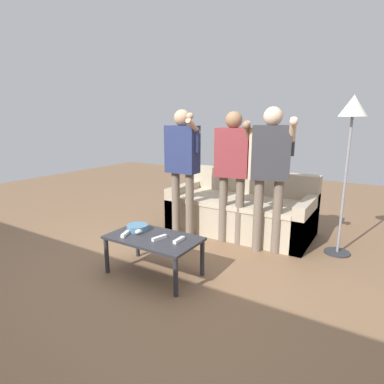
% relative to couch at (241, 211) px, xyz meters
% --- Properties ---
extents(ground_plane, '(12.00, 12.00, 0.00)m').
position_rel_couch_xyz_m(ground_plane, '(-0.14, -1.56, -0.28)').
color(ground_plane, brown).
extents(couch, '(1.88, 0.92, 0.80)m').
position_rel_couch_xyz_m(couch, '(0.00, 0.00, 0.00)').
color(couch, '#B7A88E').
rests_on(couch, ground).
extents(coffee_table, '(0.90, 0.52, 0.39)m').
position_rel_couch_xyz_m(coffee_table, '(-0.23, -1.63, 0.06)').
color(coffee_table, '#2D2D33').
rests_on(coffee_table, ground).
extents(snack_bowl, '(0.22, 0.22, 0.06)m').
position_rel_couch_xyz_m(snack_bowl, '(-0.48, -1.57, 0.14)').
color(snack_bowl, teal).
rests_on(snack_bowl, coffee_table).
extents(game_remote_nunchuk, '(0.06, 0.09, 0.05)m').
position_rel_couch_xyz_m(game_remote_nunchuk, '(-0.40, -1.64, 0.13)').
color(game_remote_nunchuk, white).
rests_on(game_remote_nunchuk, coffee_table).
extents(floor_lamp, '(0.29, 0.29, 1.75)m').
position_rel_couch_xyz_m(floor_lamp, '(1.26, -0.13, 1.19)').
color(floor_lamp, '#2D2D33').
rests_on(floor_lamp, ground).
extents(player_left, '(0.48, 0.31, 1.62)m').
position_rel_couch_xyz_m(player_left, '(-0.56, -0.60, 0.74)').
color(player_left, '#756656').
rests_on(player_left, ground).
extents(player_center, '(0.50, 0.36, 1.60)m').
position_rel_couch_xyz_m(player_center, '(0.07, -0.48, 0.72)').
color(player_center, '#756656').
rests_on(player_center, ground).
extents(player_right, '(0.53, 0.36, 1.64)m').
position_rel_couch_xyz_m(player_right, '(0.54, -0.52, 0.75)').
color(player_right, '#756656').
rests_on(player_right, ground).
extents(game_remote_wand_near, '(0.08, 0.15, 0.03)m').
position_rel_couch_xyz_m(game_remote_wand_near, '(-0.49, -1.74, 0.12)').
color(game_remote_wand_near, white).
rests_on(game_remote_wand_near, coffee_table).
extents(game_remote_wand_far, '(0.07, 0.17, 0.03)m').
position_rel_couch_xyz_m(game_remote_wand_far, '(-0.13, -1.65, 0.12)').
color(game_remote_wand_far, white).
rests_on(game_remote_wand_far, coffee_table).
extents(game_remote_wand_spare, '(0.04, 0.15, 0.03)m').
position_rel_couch_xyz_m(game_remote_wand_spare, '(0.05, -1.60, 0.12)').
color(game_remote_wand_spare, white).
rests_on(game_remote_wand_spare, coffee_table).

